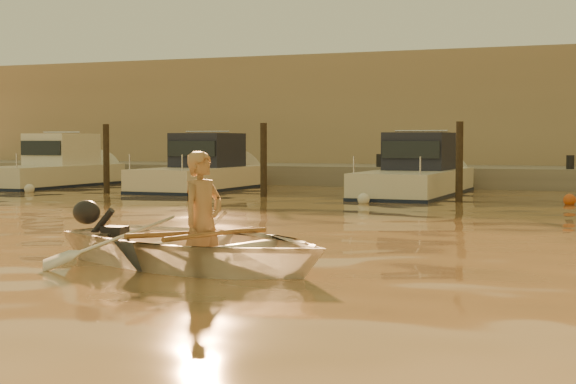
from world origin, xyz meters
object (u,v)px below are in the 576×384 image
at_px(moored_boat_0, 51,168).
at_px(moored_boat_2, 416,173).
at_px(person, 203,222).
at_px(dinghy, 197,245).
at_px(waterfront_building, 530,118).
at_px(moored_boat_1, 200,170).

bearing_deg(moored_boat_0, moored_boat_2, 0.00).
bearing_deg(moored_boat_2, person, -86.48).
distance_m(dinghy, waterfront_building, 25.72).
bearing_deg(person, dinghy, 90.00).
height_order(dinghy, moored_boat_1, moored_boat_1).
bearing_deg(moored_boat_1, dinghy, -62.62).
bearing_deg(moored_boat_1, waterfront_building, 52.00).
relative_size(dinghy, waterfront_building, 0.08).
height_order(dinghy, waterfront_building, waterfront_building).
distance_m(moored_boat_1, waterfront_building, 14.07).
height_order(dinghy, person, person).
bearing_deg(moored_boat_1, moored_boat_0, 180.00).
xyz_separation_m(person, waterfront_building, (0.93, 25.63, 1.84)).
bearing_deg(waterfront_building, moored_boat_2, -99.47).
xyz_separation_m(moored_boat_0, moored_boat_2, (12.25, 0.00, 0.00)).
distance_m(dinghy, moored_boat_2, 14.63).
height_order(dinghy, moored_boat_2, moored_boat_2).
bearing_deg(waterfront_building, dinghy, -92.30).
relative_size(person, moored_boat_2, 0.24).
bearing_deg(person, waterfront_building, 13.40).
height_order(person, moored_boat_2, moored_boat_2).
xyz_separation_m(moored_boat_1, waterfront_building, (8.59, 11.00, 1.77)).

